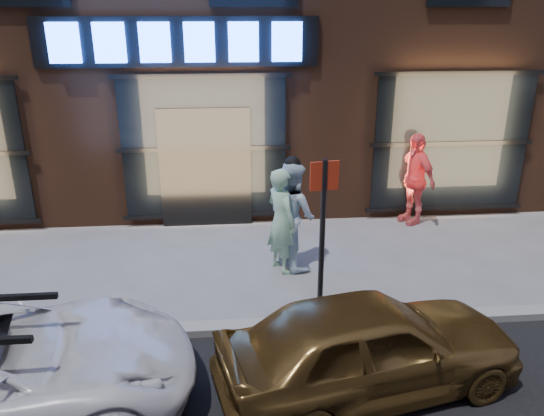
{
  "coord_description": "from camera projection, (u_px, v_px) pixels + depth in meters",
  "views": [
    {
      "loc": [
        0.44,
        -6.26,
        4.21
      ],
      "look_at": [
        1.13,
        1.6,
        1.2
      ],
      "focal_mm": 35.0,
      "sensor_mm": 36.0,
      "label": 1
    }
  ],
  "objects": [
    {
      "name": "curb",
      "position": [
        201.0,
        329.0,
        7.27
      ],
      "size": [
        60.0,
        0.25,
        0.12
      ],
      "primitive_type": "cube",
      "color": "gray",
      "rests_on": "ground"
    },
    {
      "name": "man_cap",
      "position": [
        292.0,
        215.0,
        8.92
      ],
      "size": [
        1.05,
        1.13,
        1.86
      ],
      "primitive_type": "imported",
      "rotation": [
        0.0,
        0.0,
        2.06
      ],
      "color": "white",
      "rests_on": "ground"
    },
    {
      "name": "man_bowtie",
      "position": [
        281.0,
        221.0,
        8.74
      ],
      "size": [
        0.69,
        0.78,
        1.8
      ],
      "primitive_type": "imported",
      "rotation": [
        0.0,
        0.0,
        2.07
      ],
      "color": "#B0E7BB",
      "rests_on": "ground"
    },
    {
      "name": "passerby",
      "position": [
        414.0,
        179.0,
        10.74
      ],
      "size": [
        0.85,
        1.19,
        1.88
      ],
      "primitive_type": "imported",
      "rotation": [
        0.0,
        0.0,
        -1.18
      ],
      "color": "#EE6262",
      "rests_on": "ground"
    },
    {
      "name": "gold_sedan",
      "position": [
        369.0,
        345.0,
        6.03
      ],
      "size": [
        3.76,
        2.15,
        1.2
      ],
      "primitive_type": "imported",
      "rotation": [
        0.0,
        0.0,
        1.79
      ],
      "color": "brown",
      "rests_on": "ground"
    },
    {
      "name": "ground",
      "position": [
        201.0,
        333.0,
        7.29
      ],
      "size": [
        90.0,
        90.0,
        0.0
      ],
      "primitive_type": "plane",
      "color": "slate",
      "rests_on": "ground"
    },
    {
      "name": "sign_post",
      "position": [
        322.0,
        229.0,
        7.0
      ],
      "size": [
        0.38,
        0.09,
        2.4
      ],
      "rotation": [
        0.0,
        0.0,
        0.15
      ],
      "color": "#262628",
      "rests_on": "ground"
    }
  ]
}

